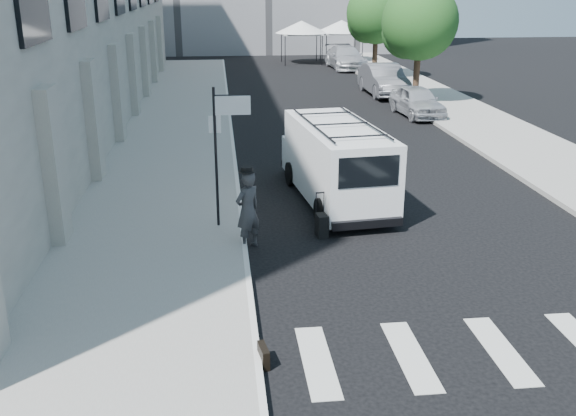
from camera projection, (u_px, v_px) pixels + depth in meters
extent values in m
plane|color=black|center=(342.00, 280.00, 13.65)|extent=(120.00, 120.00, 0.00)
cube|color=gray|center=(179.00, 124.00, 28.19)|extent=(4.50, 48.00, 0.15)
cube|color=gray|center=(441.00, 102.00, 33.29)|extent=(4.00, 56.00, 0.15)
cylinder|color=black|center=(216.00, 158.00, 15.75)|extent=(0.07, 0.07, 3.50)
cube|color=white|center=(215.00, 124.00, 15.49)|extent=(0.30, 0.03, 0.42)
cube|color=white|center=(233.00, 105.00, 15.36)|extent=(0.85, 0.06, 0.45)
cylinder|color=black|center=(416.00, 77.00, 32.70)|extent=(0.32, 0.32, 2.80)
sphere|color=#254917|center=(420.00, 22.00, 31.79)|extent=(3.80, 3.80, 3.80)
sphere|color=#254917|center=(408.00, 33.00, 32.50)|extent=(2.66, 2.66, 2.66)
cylinder|color=black|center=(375.00, 57.00, 41.14)|extent=(0.32, 0.32, 2.80)
sphere|color=#254917|center=(377.00, 13.00, 40.23)|extent=(3.80, 3.80, 3.80)
sphere|color=#254917|center=(368.00, 22.00, 40.94)|extent=(2.66, 2.66, 2.66)
cylinder|color=black|center=(285.00, 51.00, 47.85)|extent=(0.06, 0.06, 2.20)
cylinder|color=black|center=(322.00, 51.00, 48.14)|extent=(0.06, 0.06, 2.20)
cylinder|color=black|center=(281.00, 47.00, 50.47)|extent=(0.06, 0.06, 2.20)
cylinder|color=black|center=(317.00, 47.00, 50.76)|extent=(0.06, 0.06, 2.20)
cube|color=white|center=(301.00, 34.00, 48.92)|extent=(3.00, 3.00, 0.12)
cone|color=white|center=(301.00, 27.00, 48.75)|extent=(4.00, 4.00, 0.90)
cylinder|color=black|center=(326.00, 50.00, 48.64)|extent=(0.06, 0.06, 2.20)
cylinder|color=black|center=(362.00, 50.00, 48.93)|extent=(0.06, 0.06, 2.20)
cylinder|color=black|center=(321.00, 46.00, 51.27)|extent=(0.06, 0.06, 2.20)
cylinder|color=black|center=(355.00, 46.00, 51.55)|extent=(0.06, 0.06, 2.20)
cube|color=white|center=(341.00, 33.00, 49.72)|extent=(3.00, 3.00, 0.12)
cone|color=white|center=(342.00, 26.00, 49.55)|extent=(4.00, 4.00, 0.90)
imported|color=#363638|center=(248.00, 210.00, 15.02)|extent=(0.82, 0.78, 1.89)
cube|color=black|center=(264.00, 356.00, 10.59)|extent=(0.19, 0.45, 0.34)
cube|color=black|center=(322.00, 226.00, 15.90)|extent=(0.30, 0.43, 0.58)
cylinder|color=black|center=(316.00, 203.00, 15.86)|extent=(0.02, 0.02, 0.55)
cylinder|color=black|center=(324.00, 203.00, 15.91)|extent=(0.02, 0.02, 0.55)
cube|color=black|center=(320.00, 193.00, 15.80)|extent=(0.22, 0.06, 0.03)
cube|color=white|center=(338.00, 161.00, 18.12)|extent=(2.49, 5.39, 2.03)
cube|color=white|center=(312.00, 153.00, 20.90)|extent=(1.92, 1.06, 1.06)
cube|color=black|center=(368.00, 172.00, 15.59)|extent=(1.54, 0.25, 0.77)
cylinder|color=black|center=(292.00, 174.00, 19.90)|extent=(0.35, 0.76, 0.73)
cylinder|color=black|center=(348.00, 170.00, 20.27)|extent=(0.35, 0.76, 0.73)
cylinder|color=black|center=(322.00, 212.00, 16.61)|extent=(0.35, 0.76, 0.73)
cylinder|color=black|center=(389.00, 207.00, 16.99)|extent=(0.35, 0.76, 0.73)
imported|color=#ACAEB4|center=(417.00, 101.00, 30.09)|extent=(1.94, 4.23, 1.41)
imported|color=slate|center=(383.00, 80.00, 35.66)|extent=(1.90, 5.17, 1.69)
imported|color=#B1B3BA|center=(346.00, 58.00, 46.49)|extent=(2.48, 5.60, 1.60)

